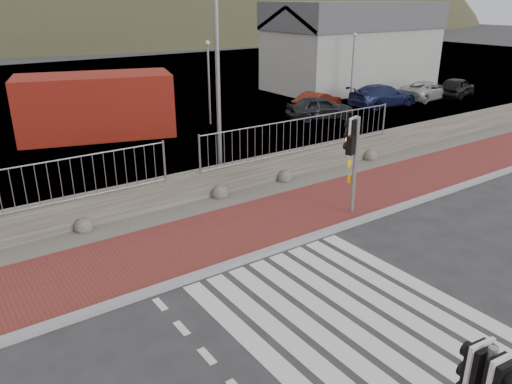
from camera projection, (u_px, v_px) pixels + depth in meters
ground at (346, 314)px, 10.27m from camera, size 220.00×220.00×0.00m
sidewalk_far at (230, 233)px, 13.69m from camera, size 40.00×3.00×0.08m
kerb_far at (261, 254)px, 12.54m from camera, size 40.00×0.25×0.12m
zebra_crossing at (346, 313)px, 10.27m from camera, size 4.62×5.60×0.01m
gravel_strip at (195, 210)px, 15.22m from camera, size 40.00×1.50×0.06m
stone_wall at (182, 189)px, 15.67m from camera, size 40.00×0.60×0.90m
railing at (182, 148)px, 15.06m from camera, size 18.07×0.07×1.22m
quay at (33, 100)px, 31.55m from camera, size 120.00×40.00×0.50m
harbor_building at (353, 45)px, 35.06m from camera, size 12.20×6.20×5.80m
hills_backdrop at (16, 171)px, 89.34m from camera, size 254.00×90.00×100.00m
traffic_signal_far at (356, 145)px, 14.15m from camera, size 0.73×0.42×2.97m
streetlight at (221, 44)px, 15.84m from camera, size 1.76×0.35×8.31m
shipping_container at (96, 106)px, 22.90m from camera, size 7.33×4.66×2.84m
car_a at (320, 108)px, 26.41m from camera, size 3.86×2.50×1.22m
car_b at (317, 102)px, 28.10m from camera, size 3.60×2.03×1.12m
car_c at (383, 96)px, 29.47m from camera, size 4.56×2.10×1.29m
car_d at (428, 90)px, 31.55m from camera, size 4.16×2.03×1.14m
car_e at (456, 87)px, 32.28m from camera, size 3.99×2.46×1.27m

